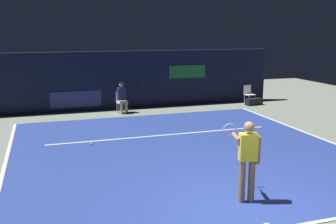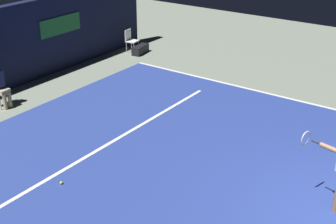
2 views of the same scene
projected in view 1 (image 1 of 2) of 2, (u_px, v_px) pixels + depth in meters
name	position (u px, v px, depth m)	size (l,w,h in m)	color
ground_plane	(180.00, 151.00, 11.63)	(28.47, 28.47, 0.00)	gray
court_surface	(180.00, 150.00, 11.63)	(9.83, 10.05, 0.01)	navy
line_sideline_left	(316.00, 137.00, 13.09)	(0.10, 10.05, 0.01)	white
line_sideline_right	(4.00, 167.00, 10.16)	(0.10, 10.05, 0.01)	white
line_service	(163.00, 135.00, 13.27)	(7.67, 0.10, 0.01)	white
back_wall	(129.00, 80.00, 17.83)	(13.90, 0.33, 2.60)	#141933
tennis_player	(247.00, 157.00, 7.98)	(0.51, 1.02, 1.73)	#8C6647
line_judge_on_chair	(122.00, 97.00, 16.79)	(0.46, 0.55, 1.32)	white
courtside_chair_near	(249.00, 93.00, 19.01)	(0.49, 0.47, 0.88)	white
tennis_ball	(91.00, 144.00, 12.16)	(0.07, 0.07, 0.07)	#CCE033
equipment_bag	(254.00, 102.00, 18.68)	(0.84, 0.32, 0.32)	black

